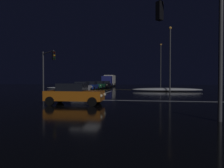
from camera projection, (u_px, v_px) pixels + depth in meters
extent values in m
cube|color=black|center=(86.00, 100.00, 18.63)|extent=(120.00, 120.00, 0.10)
cube|color=white|center=(103.00, 94.00, 26.61)|extent=(0.35, 13.82, 0.01)
cube|color=yellow|center=(115.00, 90.00, 38.08)|extent=(22.00, 0.15, 0.01)
cube|color=white|center=(179.00, 101.00, 17.41)|extent=(13.82, 0.40, 0.01)
ellipsoid|color=white|center=(72.00, 88.00, 40.67)|extent=(10.57, 1.50, 0.42)
ellipsoid|color=white|center=(167.00, 90.00, 32.22)|extent=(10.81, 1.50, 0.56)
cube|color=silver|center=(82.00, 88.00, 28.80)|extent=(1.80, 4.20, 0.70)
cube|color=black|center=(82.00, 84.00, 28.99)|extent=(1.60, 2.00, 0.55)
cylinder|color=black|center=(85.00, 91.00, 27.14)|extent=(0.22, 0.64, 0.64)
cylinder|color=black|center=(72.00, 91.00, 27.41)|extent=(0.22, 0.64, 0.64)
cylinder|color=black|center=(91.00, 90.00, 30.21)|extent=(0.22, 0.64, 0.64)
cylinder|color=black|center=(79.00, 90.00, 30.47)|extent=(0.22, 0.64, 0.64)
sphere|color=#F9EFC6|center=(82.00, 88.00, 26.61)|extent=(0.22, 0.22, 0.22)
sphere|color=#F9EFC6|center=(72.00, 88.00, 26.80)|extent=(0.22, 0.22, 0.22)
cube|color=navy|center=(91.00, 87.00, 35.44)|extent=(1.80, 4.20, 0.70)
cube|color=black|center=(91.00, 83.00, 35.63)|extent=(1.60, 2.00, 0.55)
cylinder|color=black|center=(94.00, 89.00, 33.78)|extent=(0.22, 0.64, 0.64)
cylinder|color=black|center=(83.00, 89.00, 34.05)|extent=(0.22, 0.64, 0.64)
cylinder|color=black|center=(98.00, 88.00, 36.85)|extent=(0.22, 0.64, 0.64)
cylinder|color=black|center=(88.00, 88.00, 37.12)|extent=(0.22, 0.64, 0.64)
sphere|color=#F9EFC6|center=(92.00, 87.00, 33.25)|extent=(0.22, 0.22, 0.22)
sphere|color=#F9EFC6|center=(84.00, 87.00, 33.44)|extent=(0.22, 0.22, 0.22)
cube|color=#14512D|center=(99.00, 85.00, 41.79)|extent=(1.80, 4.20, 0.70)
cube|color=black|center=(100.00, 82.00, 41.98)|extent=(1.60, 2.00, 0.55)
cylinder|color=black|center=(102.00, 88.00, 40.14)|extent=(0.22, 0.64, 0.64)
cylinder|color=black|center=(93.00, 87.00, 40.40)|extent=(0.22, 0.64, 0.64)
cylinder|color=black|center=(105.00, 87.00, 43.20)|extent=(0.22, 0.64, 0.64)
cylinder|color=black|center=(97.00, 87.00, 43.47)|extent=(0.22, 0.64, 0.64)
sphere|color=#F9EFC6|center=(100.00, 86.00, 39.60)|extent=(0.22, 0.22, 0.22)
sphere|color=#F9EFC6|center=(94.00, 86.00, 39.79)|extent=(0.22, 0.22, 0.22)
cube|color=black|center=(106.00, 85.00, 47.12)|extent=(1.80, 4.20, 0.70)
cube|color=black|center=(106.00, 82.00, 47.31)|extent=(1.60, 2.00, 0.55)
cylinder|color=black|center=(108.00, 87.00, 45.46)|extent=(0.22, 0.64, 0.64)
cylinder|color=black|center=(100.00, 87.00, 45.73)|extent=(0.22, 0.64, 0.64)
cylinder|color=black|center=(111.00, 86.00, 48.53)|extent=(0.22, 0.64, 0.64)
cylinder|color=black|center=(103.00, 86.00, 48.80)|extent=(0.22, 0.64, 0.64)
sphere|color=#F9EFC6|center=(107.00, 85.00, 44.93)|extent=(0.22, 0.22, 0.22)
sphere|color=#F9EFC6|center=(101.00, 85.00, 45.12)|extent=(0.22, 0.22, 0.22)
cube|color=navy|center=(107.00, 81.00, 50.79)|extent=(2.40, 2.20, 2.30)
cube|color=silver|center=(110.00, 80.00, 55.24)|extent=(2.40, 5.00, 2.60)
cylinder|color=black|center=(112.00, 85.00, 51.23)|extent=(0.28, 0.96, 0.96)
cylinder|color=black|center=(103.00, 85.00, 51.59)|extent=(0.28, 0.96, 0.96)
cylinder|color=black|center=(115.00, 85.00, 55.88)|extent=(0.28, 0.96, 0.96)
cylinder|color=black|center=(106.00, 85.00, 56.23)|extent=(0.28, 0.96, 0.96)
sphere|color=#F9EFC6|center=(110.00, 83.00, 49.54)|extent=(0.26, 0.26, 0.26)
sphere|color=#F9EFC6|center=(103.00, 83.00, 49.79)|extent=(0.26, 0.26, 0.26)
cube|color=#C66014|center=(75.00, 95.00, 15.18)|extent=(4.20, 1.80, 0.70)
cube|color=black|center=(72.00, 87.00, 15.19)|extent=(2.00, 1.60, 0.55)
cylinder|color=black|center=(98.00, 99.00, 15.84)|extent=(0.64, 0.22, 0.64)
cylinder|color=black|center=(92.00, 102.00, 14.07)|extent=(0.64, 0.22, 0.64)
cylinder|color=black|center=(60.00, 99.00, 16.31)|extent=(0.64, 0.22, 0.64)
cylinder|color=black|center=(50.00, 101.00, 14.53)|extent=(0.64, 0.22, 0.64)
sphere|color=#F9EFC6|center=(104.00, 94.00, 15.50)|extent=(0.22, 0.22, 0.22)
sphere|color=#F9EFC6|center=(101.00, 96.00, 14.22)|extent=(0.22, 0.22, 0.22)
cylinder|color=#4C4C51|center=(43.00, 72.00, 28.21)|extent=(0.18, 0.18, 5.71)
cylinder|color=#4C4C51|center=(48.00, 52.00, 26.54)|extent=(2.92, 2.92, 0.12)
cube|color=black|center=(54.00, 56.00, 24.94)|extent=(0.46, 0.46, 1.05)
sphere|color=black|center=(54.00, 53.00, 24.81)|extent=(0.22, 0.22, 0.22)
sphere|color=orange|center=(54.00, 56.00, 24.81)|extent=(0.22, 0.22, 0.22)
sphere|color=black|center=(54.00, 58.00, 24.82)|extent=(0.22, 0.22, 0.22)
cylinder|color=#4C4C51|center=(221.00, 45.00, 8.92)|extent=(0.18, 0.18, 6.68)
cube|color=black|center=(160.00, 11.00, 11.63)|extent=(0.46, 0.46, 1.05)
sphere|color=black|center=(157.00, 6.00, 11.75)|extent=(0.22, 0.22, 0.22)
sphere|color=orange|center=(157.00, 12.00, 11.76)|extent=(0.22, 0.22, 0.22)
sphere|color=black|center=(157.00, 18.00, 11.76)|extent=(0.22, 0.22, 0.22)
cylinder|color=#424247|center=(170.00, 61.00, 30.69)|extent=(0.20, 0.20, 9.42)
sphere|color=#F9AD47|center=(170.00, 28.00, 30.59)|extent=(0.44, 0.44, 0.44)
cylinder|color=#424247|center=(161.00, 67.00, 46.51)|extent=(0.20, 0.20, 9.65)
sphere|color=#F9AD47|center=(161.00, 45.00, 46.40)|extent=(0.44, 0.44, 0.44)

